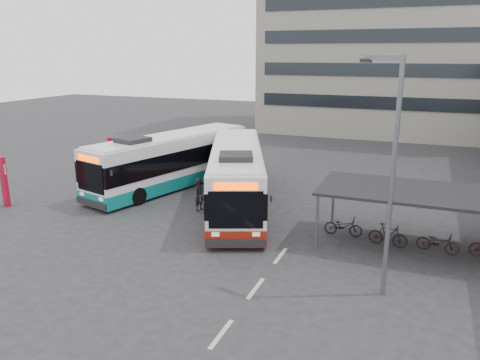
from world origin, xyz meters
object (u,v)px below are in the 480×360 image
at_px(bus_teal, 172,161).
at_px(lamp_post, 390,165).
at_px(bus_main, 236,177).
at_px(pedestrian, 199,194).

xyz_separation_m(bus_teal, lamp_post, (13.49, -9.22, 2.95)).
bearing_deg(bus_teal, bus_main, -7.47).
distance_m(bus_main, bus_teal, 5.71).
xyz_separation_m(bus_main, lamp_post, (8.23, -6.98, 2.92)).
bearing_deg(bus_teal, pedestrian, -28.35).
bearing_deg(bus_main, pedestrian, -162.38).
xyz_separation_m(pedestrian, lamp_post, (9.81, -5.68, 3.70)).
bearing_deg(lamp_post, bus_main, 152.38).
xyz_separation_m(bus_main, pedestrian, (-1.58, -1.31, -0.78)).
height_order(bus_teal, pedestrian, bus_teal).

